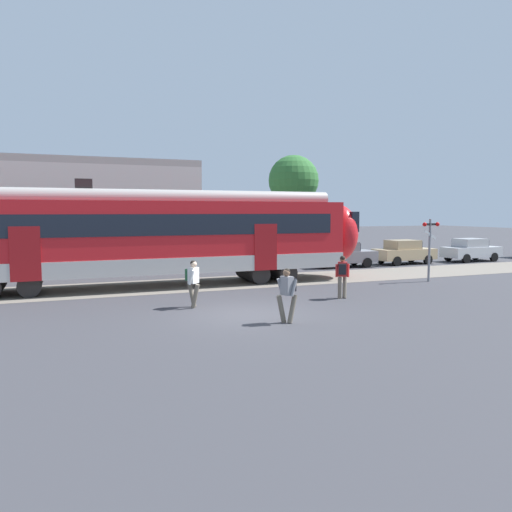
# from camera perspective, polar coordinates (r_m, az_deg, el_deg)

# --- Properties ---
(ground_plane) EXTENTS (160.00, 160.00, 0.00)m
(ground_plane) POSITION_cam_1_polar(r_m,az_deg,el_deg) (16.44, -0.86, -6.68)
(ground_plane) COLOR #38383D
(pedestrian_white) EXTENTS (0.51, 0.70, 1.67)m
(pedestrian_white) POSITION_cam_1_polar(r_m,az_deg,el_deg) (17.57, -7.23, -2.69)
(pedestrian_white) COLOR #6B6051
(pedestrian_white) RESTS_ON ground
(pedestrian_grey) EXTENTS (0.70, 0.53, 1.67)m
(pedestrian_grey) POSITION_cam_1_polar(r_m,az_deg,el_deg) (15.07, 3.62, -3.95)
(pedestrian_grey) COLOR #6B6051
(pedestrian_grey) RESTS_ON ground
(pedestrian_red) EXTENTS (0.67, 0.55, 1.67)m
(pedestrian_red) POSITION_cam_1_polar(r_m,az_deg,el_deg) (19.52, 9.85, -1.94)
(pedestrian_red) COLOR #6B6051
(pedestrian_red) RESTS_ON ground
(parked_car_grey) EXTENTS (4.08, 1.92, 1.54)m
(parked_car_grey) POSITION_cam_1_polar(r_m,az_deg,el_deg) (30.51, 9.79, 0.20)
(parked_car_grey) COLOR gray
(parked_car_grey) RESTS_ON ground
(parked_car_tan) EXTENTS (4.06, 1.87, 1.54)m
(parked_car_tan) POSITION_cam_1_polar(r_m,az_deg,el_deg) (33.24, 16.56, 0.46)
(parked_car_tan) COLOR tan
(parked_car_tan) RESTS_ON ground
(parked_car_silver) EXTENTS (4.05, 1.85, 1.54)m
(parked_car_silver) POSITION_cam_1_polar(r_m,az_deg,el_deg) (36.60, 23.35, 0.66)
(parked_car_silver) COLOR #B7BABF
(parked_car_silver) RESTS_ON ground
(crossing_signal) EXTENTS (0.96, 0.21, 3.00)m
(crossing_signal) POSITION_cam_1_polar(r_m,az_deg,el_deg) (25.18, 19.26, 1.75)
(crossing_signal) COLOR gray
(crossing_signal) RESTS_ON ground
(background_building) EXTENTS (20.52, 5.00, 9.20)m
(background_building) POSITION_cam_1_polar(r_m,az_deg,el_deg) (31.82, -25.63, 4.34)
(background_building) COLOR beige
(background_building) RESTS_ON ground
(street_tree_right) EXTENTS (3.69, 3.69, 7.47)m
(street_tree_right) POSITION_cam_1_polar(r_m,az_deg,el_deg) (37.09, 4.30, 8.57)
(street_tree_right) COLOR brown
(street_tree_right) RESTS_ON ground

